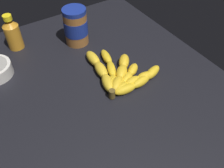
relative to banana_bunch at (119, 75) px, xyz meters
The scene contains 4 objects.
ground_plane 7.62cm from the banana_bunch, 92.39° to the left, with size 97.21×78.00×3.91cm, color black.
banana_bunch is the anchor object (origin of this frame).
peanut_butter_jar 26.23cm from the banana_bunch, ahead, with size 8.79×8.79×14.05cm.
honey_bottle 42.42cm from the banana_bunch, 33.78° to the left, with size 5.64×5.64×13.46cm.
Camera 1 is at (-48.19, 27.02, 57.66)cm, focal length 39.77 mm.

